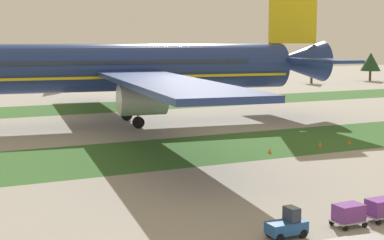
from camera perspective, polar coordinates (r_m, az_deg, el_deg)
The scene contains 10 objects.
grass_strip_near at distance 65.85m, azimuth 0.09°, elevation -2.99°, with size 320.00×16.60×0.01m, color #336028.
grass_strip_far at distance 108.00m, azimuth -10.21°, elevation 1.20°, with size 320.00×16.60×0.01m, color #336028.
airliner at distance 84.83m, azimuth -7.63°, elevation 5.24°, with size 69.04×85.21×23.91m.
baggage_tug at distance 37.57m, azimuth 9.53°, elevation -10.35°, with size 2.61×1.33×1.97m.
cargo_dolly_lead at distance 40.54m, azimuth 15.42°, elevation -9.00°, with size 2.22×1.52×1.55m.
cargo_dolly_second at distance 42.45m, azimuth 18.40°, elevation -8.35°, with size 2.22×1.52×1.55m.
taxiway_marker_0 at distance 69.25m, azimuth 12.71°, elevation -2.36°, with size 0.44×0.44×0.69m, color orange.
taxiway_marker_1 at distance 72.13m, azimuth 15.49°, elevation -2.11°, with size 0.44×0.44×0.52m, color orange.
taxiway_marker_2 at distance 64.33m, azimuth 7.81°, elevation -3.06°, with size 0.44×0.44×0.60m, color orange.
distant_tree_line at distance 141.49m, azimuth -12.90°, elevation 5.33°, with size 203.31×9.43×10.52m.
Camera 1 is at (-27.61, -22.46, 12.58)m, focal length 53.24 mm.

